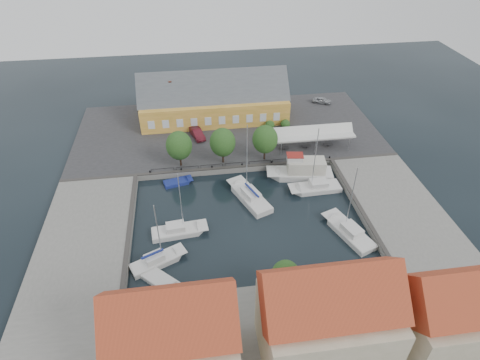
{
  "coord_description": "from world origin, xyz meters",
  "views": [
    {
      "loc": [
        -6.98,
        -43.44,
        38.66
      ],
      "look_at": [
        0.0,
        6.0,
        1.5
      ],
      "focal_mm": 30.0,
      "sensor_mm": 36.0,
      "label": 1
    }
  ],
  "objects_px": {
    "car_red": "(197,133)",
    "west_boat_d": "(157,262)",
    "east_boat_a": "(316,188)",
    "launch_nw": "(178,183)",
    "warehouse": "(211,101)",
    "west_boat_c": "(178,232)",
    "tent_canopy": "(313,134)",
    "east_boat_c": "(349,233)",
    "car_silver": "(322,100)",
    "launch_sw": "(162,282)",
    "center_sailboat": "(250,197)",
    "trawler": "(302,171)"
  },
  "relations": [
    {
      "from": "warehouse",
      "to": "east_boat_a",
      "type": "relative_size",
      "value": 2.46
    },
    {
      "from": "west_boat_d",
      "to": "launch_nw",
      "type": "relative_size",
      "value": 2.03
    },
    {
      "from": "warehouse",
      "to": "launch_nw",
      "type": "relative_size",
      "value": 5.9
    },
    {
      "from": "car_red",
      "to": "east_boat_c",
      "type": "bearing_deg",
      "value": -71.65
    },
    {
      "from": "tent_canopy",
      "to": "east_boat_c",
      "type": "relative_size",
      "value": 1.25
    },
    {
      "from": "launch_sw",
      "to": "warehouse",
      "type": "bearing_deg",
      "value": 76.67
    },
    {
      "from": "trawler",
      "to": "launch_sw",
      "type": "distance_m",
      "value": 29.18
    },
    {
      "from": "east_boat_a",
      "to": "car_red",
      "type": "bearing_deg",
      "value": 135.82
    },
    {
      "from": "east_boat_a",
      "to": "launch_nw",
      "type": "height_order",
      "value": "east_boat_a"
    },
    {
      "from": "launch_sw",
      "to": "west_boat_d",
      "type": "bearing_deg",
      "value": 100.03
    },
    {
      "from": "launch_sw",
      "to": "car_red",
      "type": "bearing_deg",
      "value": 79.13
    },
    {
      "from": "east_boat_a",
      "to": "launch_nw",
      "type": "bearing_deg",
      "value": 167.58
    },
    {
      "from": "west_boat_c",
      "to": "car_red",
      "type": "bearing_deg",
      "value": 80.52
    },
    {
      "from": "warehouse",
      "to": "tent_canopy",
      "type": "bearing_deg",
      "value": -39.86
    },
    {
      "from": "center_sailboat",
      "to": "west_boat_d",
      "type": "xyz_separation_m",
      "value": [
        -13.55,
        -10.95,
        -0.09
      ]
    },
    {
      "from": "warehouse",
      "to": "launch_sw",
      "type": "bearing_deg",
      "value": -103.33
    },
    {
      "from": "east_boat_a",
      "to": "launch_nw",
      "type": "distance_m",
      "value": 21.91
    },
    {
      "from": "warehouse",
      "to": "center_sailboat",
      "type": "relative_size",
      "value": 2.21
    },
    {
      "from": "center_sailboat",
      "to": "launch_nw",
      "type": "relative_size",
      "value": 2.67
    },
    {
      "from": "tent_canopy",
      "to": "center_sailboat",
      "type": "distance_m",
      "value": 17.68
    },
    {
      "from": "warehouse",
      "to": "car_silver",
      "type": "height_order",
      "value": "warehouse"
    },
    {
      "from": "east_boat_c",
      "to": "launch_sw",
      "type": "height_order",
      "value": "east_boat_c"
    },
    {
      "from": "car_red",
      "to": "west_boat_d",
      "type": "xyz_separation_m",
      "value": [
        -6.69,
        -28.85,
        -1.51
      ]
    },
    {
      "from": "car_red",
      "to": "west_boat_c",
      "type": "bearing_deg",
      "value": -116.19
    },
    {
      "from": "car_silver",
      "to": "east_boat_c",
      "type": "xyz_separation_m",
      "value": [
        -7.76,
        -37.71,
        -1.42
      ]
    },
    {
      "from": "car_silver",
      "to": "east_boat_a",
      "type": "xyz_separation_m",
      "value": [
        -9.35,
        -27.5,
        -1.41
      ]
    },
    {
      "from": "center_sailboat",
      "to": "east_boat_a",
      "type": "relative_size",
      "value": 1.12
    },
    {
      "from": "car_silver",
      "to": "west_boat_c",
      "type": "bearing_deg",
      "value": 162.85
    },
    {
      "from": "trawler",
      "to": "west_boat_d",
      "type": "xyz_separation_m",
      "value": [
        -22.94,
        -15.57,
        -0.74
      ]
    },
    {
      "from": "car_red",
      "to": "west_boat_d",
      "type": "height_order",
      "value": "west_boat_d"
    },
    {
      "from": "warehouse",
      "to": "trawler",
      "type": "relative_size",
      "value": 2.58
    },
    {
      "from": "center_sailboat",
      "to": "east_boat_a",
      "type": "distance_m",
      "value": 10.69
    },
    {
      "from": "east_boat_a",
      "to": "launch_nw",
      "type": "xyz_separation_m",
      "value": [
        -21.39,
        4.71,
        -0.17
      ]
    },
    {
      "from": "trawler",
      "to": "west_boat_d",
      "type": "distance_m",
      "value": 27.74
    },
    {
      "from": "warehouse",
      "to": "east_boat_c",
      "type": "bearing_deg",
      "value": -65.43
    },
    {
      "from": "tent_canopy",
      "to": "car_red",
      "type": "height_order",
      "value": "tent_canopy"
    },
    {
      "from": "warehouse",
      "to": "trawler",
      "type": "xyz_separation_m",
      "value": [
        13.03,
        -20.8,
        -3.41
      ]
    },
    {
      "from": "east_boat_c",
      "to": "launch_nw",
      "type": "relative_size",
      "value": 2.31
    },
    {
      "from": "launch_nw",
      "to": "car_silver",
      "type": "bearing_deg",
      "value": 36.54
    },
    {
      "from": "tent_canopy",
      "to": "east_boat_a",
      "type": "bearing_deg",
      "value": -102.17
    },
    {
      "from": "tent_canopy",
      "to": "launch_sw",
      "type": "xyz_separation_m",
      "value": [
        -25.95,
        -25.63,
        -3.59
      ]
    },
    {
      "from": "west_boat_c",
      "to": "west_boat_d",
      "type": "height_order",
      "value": "west_boat_c"
    },
    {
      "from": "west_boat_c",
      "to": "west_boat_d",
      "type": "xyz_separation_m",
      "value": [
        -2.72,
        -5.09,
        0.01
      ]
    },
    {
      "from": "tent_canopy",
      "to": "east_boat_c",
      "type": "distance_m",
      "value": 21.18
    },
    {
      "from": "warehouse",
      "to": "launch_sw",
      "type": "height_order",
      "value": "warehouse"
    },
    {
      "from": "warehouse",
      "to": "car_silver",
      "type": "bearing_deg",
      "value": 7.12
    },
    {
      "from": "east_boat_a",
      "to": "east_boat_c",
      "type": "relative_size",
      "value": 1.04
    },
    {
      "from": "west_boat_c",
      "to": "tent_canopy",
      "type": "bearing_deg",
      "value": 36.22
    },
    {
      "from": "warehouse",
      "to": "launch_nw",
      "type": "xyz_separation_m",
      "value": [
        -7.1,
        -19.83,
        -4.34
      ]
    },
    {
      "from": "west_boat_c",
      "to": "launch_nw",
      "type": "bearing_deg",
      "value": 89.58
    }
  ]
}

